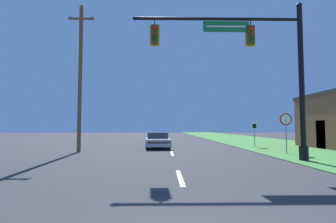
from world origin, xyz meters
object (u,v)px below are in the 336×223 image
object	(u,v)px
signal_mast	(261,64)
stop_sign	(286,124)
utility_pole_near	(80,76)
route_sign_post	(254,129)
car_ahead	(157,141)

from	to	relation	value
signal_mast	stop_sign	xyz separation A→B (m)	(2.73, 3.23, -2.99)
signal_mast	utility_pole_near	distance (m)	11.66
utility_pole_near	stop_sign	bearing A→B (deg)	-7.02
stop_sign	route_sign_post	size ratio (longest dim) A/B	1.23
signal_mast	car_ahead	world-z (taller)	signal_mast
signal_mast	stop_sign	distance (m)	5.18
route_sign_post	utility_pole_near	xyz separation A→B (m)	(-13.24, -3.81, 3.67)
signal_mast	utility_pole_near	world-z (taller)	utility_pole_near
car_ahead	stop_sign	size ratio (longest dim) A/B	1.78
route_sign_post	utility_pole_near	world-z (taller)	utility_pole_near
signal_mast	car_ahead	distance (m)	10.71
car_ahead	stop_sign	world-z (taller)	stop_sign
signal_mast	stop_sign	size ratio (longest dim) A/B	3.49
car_ahead	stop_sign	distance (m)	9.60
signal_mast	route_sign_post	size ratio (longest dim) A/B	4.30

